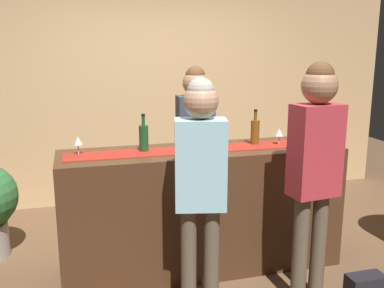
% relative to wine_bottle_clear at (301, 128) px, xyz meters
% --- Properties ---
extents(ground_plane, '(10.00, 10.00, 0.00)m').
position_rel_wine_bottle_clear_xyz_m(ground_plane, '(-0.94, -0.10, -1.15)').
color(ground_plane, brown).
extents(back_wall, '(6.00, 0.12, 2.90)m').
position_rel_wine_bottle_clear_xyz_m(back_wall, '(-0.94, 1.80, 0.30)').
color(back_wall, tan).
rests_on(back_wall, ground).
extents(bar_counter, '(2.31, 0.60, 1.03)m').
position_rel_wine_bottle_clear_xyz_m(bar_counter, '(-0.94, -0.10, -0.63)').
color(bar_counter, '#472B19').
rests_on(bar_counter, ground).
extents(counter_runner_cloth, '(2.20, 0.28, 0.01)m').
position_rel_wine_bottle_clear_xyz_m(counter_runner_cloth, '(-0.94, -0.10, -0.11)').
color(counter_runner_cloth, maroon).
rests_on(counter_runner_cloth, bar_counter).
extents(wine_bottle_clear, '(0.07, 0.07, 0.30)m').
position_rel_wine_bottle_clear_xyz_m(wine_bottle_clear, '(0.00, 0.00, 0.00)').
color(wine_bottle_clear, '#B2C6C1').
rests_on(wine_bottle_clear, bar_counter).
extents(wine_bottle_green, '(0.07, 0.07, 0.30)m').
position_rel_wine_bottle_clear_xyz_m(wine_bottle_green, '(-1.41, -0.04, 0.00)').
color(wine_bottle_green, '#194723').
rests_on(wine_bottle_green, bar_counter).
extents(wine_bottle_amber, '(0.07, 0.07, 0.30)m').
position_rel_wine_bottle_clear_xyz_m(wine_bottle_amber, '(-0.46, -0.04, 0.00)').
color(wine_bottle_amber, brown).
rests_on(wine_bottle_amber, bar_counter).
extents(wine_glass_near_customer, '(0.07, 0.07, 0.14)m').
position_rel_wine_bottle_clear_xyz_m(wine_glass_near_customer, '(-1.92, -0.02, -0.01)').
color(wine_glass_near_customer, silver).
rests_on(wine_glass_near_customer, bar_counter).
extents(wine_glass_mid_counter, '(0.07, 0.07, 0.14)m').
position_rel_wine_bottle_clear_xyz_m(wine_glass_mid_counter, '(-0.27, -0.11, -0.01)').
color(wine_glass_mid_counter, silver).
rests_on(wine_glass_mid_counter, bar_counter).
extents(bartender, '(0.35, 0.24, 1.68)m').
position_rel_wine_bottle_clear_xyz_m(bartender, '(-0.84, 0.48, -0.11)').
color(bartender, '#26262B').
rests_on(bartender, ground).
extents(customer_sipping, '(0.36, 0.25, 1.75)m').
position_rel_wine_bottle_clear_xyz_m(customer_sipping, '(-0.33, -0.79, -0.05)').
color(customer_sipping, brown).
rests_on(customer_sipping, ground).
extents(customer_browsing, '(0.38, 0.27, 1.66)m').
position_rel_wine_bottle_clear_xyz_m(customer_browsing, '(-1.14, -0.71, -0.13)').
color(customer_browsing, brown).
rests_on(customer_browsing, ground).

